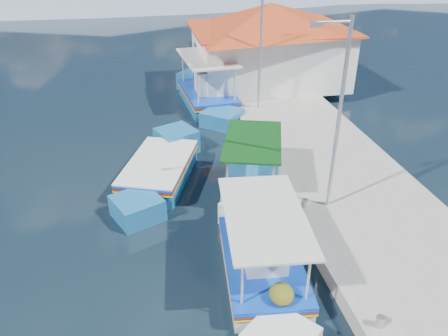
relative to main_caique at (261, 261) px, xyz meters
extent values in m
plane|color=black|center=(-1.74, 0.26, -0.44)|extent=(160.00, 160.00, 0.00)
cube|color=#A19E96|center=(4.16, 6.26, -0.19)|extent=(5.00, 44.00, 0.50)
cylinder|color=#A5A8AD|center=(2.06, -2.74, 0.21)|extent=(0.20, 0.20, 0.30)
cylinder|color=#A5A8AD|center=(2.06, 2.26, 0.21)|extent=(0.20, 0.20, 0.30)
cylinder|color=#A5A8AD|center=(2.06, 8.26, 0.21)|extent=(0.20, 0.20, 0.30)
cylinder|color=#A5A8AD|center=(2.06, 14.26, 0.21)|extent=(0.20, 0.20, 0.30)
cube|color=silver|center=(0.00, -0.07, -0.25)|extent=(2.31, 4.03, 0.85)
cube|color=silver|center=(-0.23, 2.48, -0.14)|extent=(1.99, 1.99, 0.94)
cube|color=#0D3CB5|center=(0.00, -0.07, 0.14)|extent=(2.38, 4.16, 0.05)
cube|color=#9B260D|center=(0.00, -0.07, 0.07)|extent=(2.38, 4.16, 0.04)
cube|color=yellow|center=(0.00, -0.07, 0.01)|extent=(2.38, 4.16, 0.04)
cube|color=#0D3CB5|center=(0.00, -0.07, 0.21)|extent=(2.39, 4.12, 0.04)
cube|color=brown|center=(0.00, -0.07, 0.18)|extent=(2.14, 3.94, 0.04)
cube|color=silver|center=(0.03, -0.34, 0.67)|extent=(1.18, 1.25, 0.98)
cube|color=silver|center=(0.03, -0.34, 1.18)|extent=(1.29, 1.35, 0.05)
cylinder|color=beige|center=(-0.93, 1.48, 0.89)|extent=(0.06, 0.06, 1.43)
cylinder|color=beige|center=(0.64, 1.62, 0.89)|extent=(0.06, 0.06, 1.43)
cylinder|color=beige|center=(-0.63, -1.76, 0.89)|extent=(0.06, 0.06, 1.43)
cylinder|color=beige|center=(0.93, -1.62, 0.89)|extent=(0.06, 0.06, 1.43)
cube|color=silver|center=(0.00, -0.07, 1.61)|extent=(2.41, 4.04, 0.06)
ellipsoid|color=#434312|center=(-0.46, 1.14, 0.43)|extent=(0.68, 0.75, 0.51)
ellipsoid|color=#434312|center=(0.12, 1.64, 0.39)|extent=(0.57, 0.63, 0.43)
ellipsoid|color=#434312|center=(0.33, -1.65, 0.41)|extent=(0.61, 0.67, 0.46)
sphere|color=red|center=(0.84, 0.54, 0.85)|extent=(0.36, 0.36, 0.36)
cube|color=silver|center=(0.77, 4.22, -0.24)|extent=(2.75, 3.80, 0.87)
cube|color=silver|center=(0.10, 6.41, -0.13)|extent=(1.79, 1.79, 0.96)
cube|color=silver|center=(1.42, 2.10, -0.24)|extent=(1.74, 1.74, 0.83)
cube|color=#0D3CB5|center=(0.77, 4.22, 0.16)|extent=(2.83, 3.91, 0.06)
cube|color=#9B260D|center=(0.77, 4.22, 0.09)|extent=(2.83, 3.91, 0.05)
cube|color=yellow|center=(0.77, 4.22, 0.02)|extent=(2.83, 3.91, 0.04)
cube|color=#196097|center=(0.77, 4.22, 0.22)|extent=(2.84, 3.89, 0.05)
cube|color=brown|center=(0.77, 4.22, 0.20)|extent=(2.59, 3.69, 0.05)
cylinder|color=beige|center=(-0.35, 5.38, 0.93)|extent=(0.06, 0.06, 1.47)
cylinder|color=beige|center=(1.06, 5.81, 0.93)|extent=(0.06, 0.06, 1.47)
cylinder|color=beige|center=(0.49, 2.64, 0.93)|extent=(0.06, 0.06, 1.47)
cylinder|color=beige|center=(1.89, 3.07, 0.93)|extent=(0.06, 0.06, 1.47)
cube|color=#0C3E12|center=(0.77, 4.22, 1.66)|extent=(2.84, 3.83, 0.06)
cube|color=#196097|center=(-2.45, 5.76, -0.20)|extent=(3.26, 4.34, 1.08)
cube|color=#196097|center=(-3.34, 8.19, -0.06)|extent=(1.95, 1.95, 1.19)
cube|color=#196097|center=(-1.58, 3.41, -0.20)|extent=(1.90, 1.90, 1.02)
cube|color=#0D3CB5|center=(-2.45, 5.76, 0.30)|extent=(3.35, 4.47, 0.07)
cube|color=#9B260D|center=(-2.45, 5.76, 0.21)|extent=(3.35, 4.47, 0.06)
cube|color=yellow|center=(-2.45, 5.76, 0.13)|extent=(3.35, 4.47, 0.05)
cube|color=silver|center=(-2.45, 5.76, 0.38)|extent=(3.36, 4.44, 0.06)
cube|color=brown|center=(-2.45, 5.76, 0.35)|extent=(3.08, 4.21, 0.06)
cube|color=#196097|center=(0.64, 13.45, -0.20)|extent=(2.70, 4.66, 1.06)
cube|color=#196097|center=(0.89, 16.43, -0.07)|extent=(2.37, 2.37, 1.17)
cube|color=#196097|center=(0.40, 10.57, -0.20)|extent=(2.31, 2.31, 1.00)
cube|color=#0D3CB5|center=(0.64, 13.45, 0.29)|extent=(2.78, 4.80, 0.07)
cube|color=#9B260D|center=(0.64, 13.45, 0.20)|extent=(2.78, 4.80, 0.06)
cube|color=yellow|center=(0.64, 13.45, 0.12)|extent=(2.78, 4.80, 0.04)
cube|color=#0D3CB5|center=(0.64, 13.45, 0.37)|extent=(2.80, 4.76, 0.06)
cube|color=brown|center=(0.64, 13.45, 0.33)|extent=(2.51, 4.56, 0.06)
cube|color=silver|center=(0.61, 13.12, 0.95)|extent=(1.40, 1.55, 1.22)
cube|color=silver|center=(0.61, 13.12, 1.58)|extent=(1.53, 1.67, 0.07)
cylinder|color=beige|center=(-0.14, 15.41, 1.22)|extent=(0.08, 0.08, 1.78)
cylinder|color=beige|center=(1.73, 15.25, 1.22)|extent=(0.08, 0.08, 1.78)
cylinder|color=beige|center=(-0.45, 11.66, 1.22)|extent=(0.08, 0.08, 1.78)
cylinder|color=beige|center=(1.41, 11.50, 1.22)|extent=(0.08, 0.08, 1.78)
cube|color=silver|center=(0.64, 13.45, 2.11)|extent=(2.82, 4.67, 0.08)
cube|color=silver|center=(4.46, 15.26, 1.56)|extent=(8.00, 6.00, 3.00)
cube|color=red|center=(4.46, 15.26, 3.11)|extent=(8.64, 6.48, 0.10)
pyramid|color=red|center=(4.46, 15.26, 3.76)|extent=(10.49, 10.49, 1.40)
cube|color=brown|center=(0.48, 14.26, 1.06)|extent=(0.06, 1.00, 2.00)
cube|color=#0D3CB5|center=(0.48, 16.76, 1.66)|extent=(0.06, 1.20, 0.90)
cylinder|color=#A5A8AD|center=(2.86, 2.26, 3.06)|extent=(0.12, 0.12, 6.00)
cylinder|color=#A5A8AD|center=(2.36, 2.26, 5.91)|extent=(1.00, 0.08, 0.08)
cube|color=#A5A8AD|center=(1.86, 2.26, 5.86)|extent=(0.30, 0.14, 0.14)
cylinder|color=#A5A8AD|center=(2.86, 11.26, 3.06)|extent=(0.12, 0.12, 6.00)
camera|label=1|loc=(-2.80, -9.15, 8.17)|focal=35.67mm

